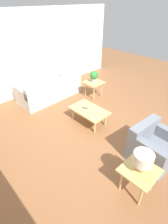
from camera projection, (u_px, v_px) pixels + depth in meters
ground_plane at (95, 127)px, 4.71m from camera, size 14.00×14.00×0.00m
wall_right at (30, 54)px, 5.81m from camera, size 0.12×7.20×2.70m
sofa at (51, 90)px, 5.94m from camera, size 0.99×2.16×0.77m
armchair at (152, 147)px, 3.63m from camera, size 0.87×0.91×0.81m
coffee_table at (89, 111)px, 4.71m from camera, size 1.05×0.63×0.41m
side_table_plant at (94, 84)px, 5.92m from camera, size 0.58×0.58×0.54m
side_table_lamp at (139, 173)px, 2.93m from camera, size 0.58×0.58×0.54m
potted_plant at (94, 76)px, 5.76m from camera, size 0.27×0.27×0.37m
table_lamp at (143, 159)px, 2.75m from camera, size 0.33×0.33×0.38m
remote_control at (85, 108)px, 4.74m from camera, size 0.16×0.07×0.02m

